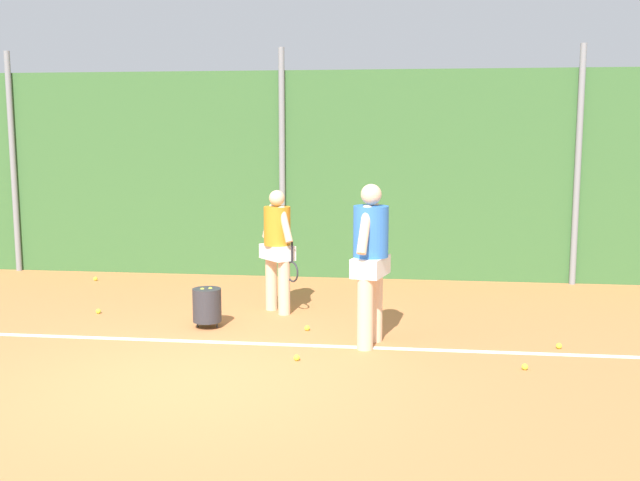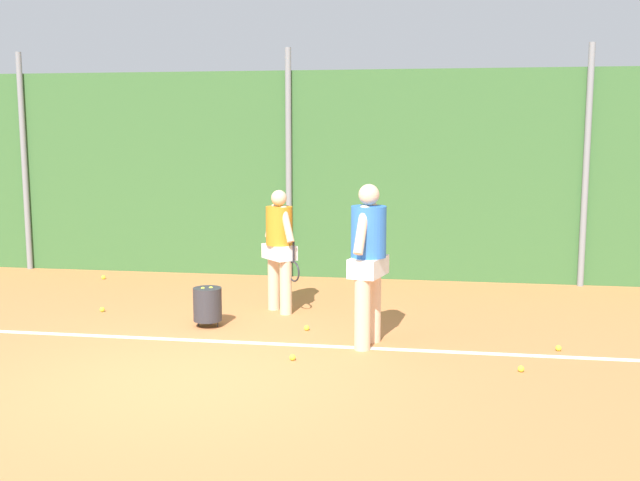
% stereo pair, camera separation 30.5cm
% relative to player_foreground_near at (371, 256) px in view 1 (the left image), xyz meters
% --- Properties ---
extents(ground_plane, '(25.25, 25.25, 0.00)m').
position_rel_player_foreground_near_xyz_m(ground_plane, '(-1.71, 0.16, -1.05)').
color(ground_plane, '#C67542').
extents(hedge_fence_backdrop, '(16.41, 0.25, 3.43)m').
position_rel_player_foreground_near_xyz_m(hedge_fence_backdrop, '(-1.71, 4.07, 0.67)').
color(hedge_fence_backdrop, '#386633').
rests_on(hedge_fence_backdrop, ground_plane).
extents(fence_post_left, '(0.10, 0.10, 3.79)m').
position_rel_player_foreground_near_xyz_m(fence_post_left, '(-6.45, 3.90, 0.85)').
color(fence_post_left, gray).
rests_on(fence_post_left, ground_plane).
extents(fence_post_center, '(0.10, 0.10, 3.79)m').
position_rel_player_foreground_near_xyz_m(fence_post_center, '(-1.71, 3.90, 0.85)').
color(fence_post_center, gray).
rests_on(fence_post_center, ground_plane).
extents(fence_post_right, '(0.10, 0.10, 3.79)m').
position_rel_player_foreground_near_xyz_m(fence_post_right, '(3.02, 3.90, 0.85)').
color(fence_post_right, gray).
rests_on(fence_post_right, ground_plane).
extents(court_baseline_paint, '(11.99, 0.10, 0.01)m').
position_rel_player_foreground_near_xyz_m(court_baseline_paint, '(-1.71, -0.12, -1.04)').
color(court_baseline_paint, white).
rests_on(court_baseline_paint, ground_plane).
extents(player_foreground_near, '(0.44, 0.84, 1.87)m').
position_rel_player_foreground_near_xyz_m(player_foreground_near, '(0.00, 0.00, 0.00)').
color(player_foreground_near, beige).
rests_on(player_foreground_near, ground_plane).
extents(player_midcourt, '(0.61, 0.57, 1.67)m').
position_rel_player_foreground_near_xyz_m(player_midcourt, '(-1.34, 1.44, -0.11)').
color(player_midcourt, beige).
rests_on(player_midcourt, ground_plane).
extents(ball_hopper, '(0.36, 0.36, 0.51)m').
position_rel_player_foreground_near_xyz_m(ball_hopper, '(-2.08, 0.52, -0.76)').
color(ball_hopper, '#2D2D33').
rests_on(ball_hopper, ground_plane).
extents(tennis_ball_0, '(0.07, 0.07, 0.07)m').
position_rel_player_foreground_near_xyz_m(tennis_ball_0, '(1.66, -0.72, -1.01)').
color(tennis_ball_0, '#CCDB33').
rests_on(tennis_ball_0, ground_plane).
extents(tennis_ball_1, '(0.07, 0.07, 0.07)m').
position_rel_player_foreground_near_xyz_m(tennis_ball_1, '(2.15, 0.11, -1.01)').
color(tennis_ball_1, '#CCDB33').
rests_on(tennis_ball_1, ground_plane).
extents(tennis_ball_2, '(0.07, 0.07, 0.07)m').
position_rel_player_foreground_near_xyz_m(tennis_ball_2, '(-4.72, 3.19, -1.01)').
color(tennis_ball_2, '#CCDB33').
rests_on(tennis_ball_2, ground_plane).
extents(tennis_ball_3, '(0.07, 0.07, 0.07)m').
position_rel_player_foreground_near_xyz_m(tennis_ball_3, '(-0.81, 0.53, -1.01)').
color(tennis_ball_3, '#CCDB33').
rests_on(tennis_ball_3, ground_plane).
extents(tennis_ball_4, '(0.07, 0.07, 0.07)m').
position_rel_player_foreground_near_xyz_m(tennis_ball_4, '(-3.75, 1.04, -1.01)').
color(tennis_ball_4, '#CCDB33').
rests_on(tennis_ball_4, ground_plane).
extents(tennis_ball_6, '(0.07, 0.07, 0.07)m').
position_rel_player_foreground_near_xyz_m(tennis_ball_6, '(-0.75, -0.71, -1.01)').
color(tennis_ball_6, '#CCDB33').
rests_on(tennis_ball_6, ground_plane).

